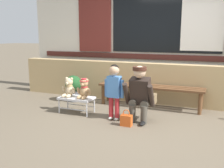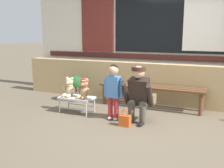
{
  "view_description": "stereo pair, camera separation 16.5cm",
  "coord_description": "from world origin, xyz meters",
  "px_view_note": "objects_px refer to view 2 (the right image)",
  "views": [
    {
      "loc": [
        1.1,
        -3.87,
        1.45
      ],
      "look_at": [
        -0.65,
        0.41,
        0.55
      ],
      "focal_mm": 41.11,
      "sensor_mm": 36.0,
      "label": 1
    },
    {
      "loc": [
        1.26,
        -3.81,
        1.45
      ],
      "look_at": [
        -0.65,
        0.41,
        0.55
      ],
      "focal_mm": 41.11,
      "sensor_mm": 36.0,
      "label": 2
    }
  ],
  "objects_px": {
    "small_display_bench": "(77,99)",
    "wooden_bench_long": "(151,89)",
    "adult_crouching": "(139,94)",
    "handbag_on_ground": "(125,120)",
    "teddy_bear_plain": "(69,88)",
    "teddy_bear_with_hat": "(84,89)",
    "child_standing": "(113,86)",
    "potted_plant": "(75,86)"
  },
  "relations": [
    {
      "from": "small_display_bench",
      "to": "potted_plant",
      "type": "bearing_deg",
      "value": 124.37
    },
    {
      "from": "small_display_bench",
      "to": "potted_plant",
      "type": "relative_size",
      "value": 1.12
    },
    {
      "from": "wooden_bench_long",
      "to": "potted_plant",
      "type": "distance_m",
      "value": 1.68
    },
    {
      "from": "small_display_bench",
      "to": "potted_plant",
      "type": "height_order",
      "value": "potted_plant"
    },
    {
      "from": "adult_crouching",
      "to": "child_standing",
      "type": "bearing_deg",
      "value": -170.11
    },
    {
      "from": "small_display_bench",
      "to": "adult_crouching",
      "type": "distance_m",
      "value": 1.25
    },
    {
      "from": "teddy_bear_plain",
      "to": "potted_plant",
      "type": "bearing_deg",
      "value": 115.01
    },
    {
      "from": "wooden_bench_long",
      "to": "adult_crouching",
      "type": "relative_size",
      "value": 2.21
    },
    {
      "from": "handbag_on_ground",
      "to": "adult_crouching",
      "type": "bearing_deg",
      "value": 64.2
    },
    {
      "from": "small_display_bench",
      "to": "teddy_bear_plain",
      "type": "distance_m",
      "value": 0.25
    },
    {
      "from": "small_display_bench",
      "to": "child_standing",
      "type": "xyz_separation_m",
      "value": [
        0.79,
        -0.09,
        0.33
      ]
    },
    {
      "from": "wooden_bench_long",
      "to": "handbag_on_ground",
      "type": "height_order",
      "value": "wooden_bench_long"
    },
    {
      "from": "teddy_bear_with_hat",
      "to": "potted_plant",
      "type": "height_order",
      "value": "teddy_bear_with_hat"
    },
    {
      "from": "child_standing",
      "to": "potted_plant",
      "type": "distance_m",
      "value": 1.56
    },
    {
      "from": "adult_crouching",
      "to": "handbag_on_ground",
      "type": "distance_m",
      "value": 0.5
    },
    {
      "from": "wooden_bench_long",
      "to": "teddy_bear_plain",
      "type": "bearing_deg",
      "value": -145.95
    },
    {
      "from": "child_standing",
      "to": "teddy_bear_plain",
      "type": "bearing_deg",
      "value": 174.23
    },
    {
      "from": "teddy_bear_plain",
      "to": "teddy_bear_with_hat",
      "type": "bearing_deg",
      "value": 0.13
    },
    {
      "from": "child_standing",
      "to": "handbag_on_ground",
      "type": "relative_size",
      "value": 3.52
    },
    {
      "from": "teddy_bear_with_hat",
      "to": "potted_plant",
      "type": "distance_m",
      "value": 1.0
    },
    {
      "from": "teddy_bear_plain",
      "to": "adult_crouching",
      "type": "distance_m",
      "value": 1.39
    },
    {
      "from": "handbag_on_ground",
      "to": "child_standing",
      "type": "bearing_deg",
      "value": 144.04
    },
    {
      "from": "wooden_bench_long",
      "to": "small_display_bench",
      "type": "xyz_separation_m",
      "value": [
        -1.17,
        -0.9,
        -0.11
      ]
    },
    {
      "from": "wooden_bench_long",
      "to": "teddy_bear_with_hat",
      "type": "distance_m",
      "value": 1.36
    },
    {
      "from": "handbag_on_ground",
      "to": "potted_plant",
      "type": "bearing_deg",
      "value": 146.73
    },
    {
      "from": "adult_crouching",
      "to": "potted_plant",
      "type": "xyz_separation_m",
      "value": [
        -1.73,
        0.75,
        -0.16
      ]
    },
    {
      "from": "wooden_bench_long",
      "to": "potted_plant",
      "type": "relative_size",
      "value": 3.68
    },
    {
      "from": "child_standing",
      "to": "handbag_on_ground",
      "type": "distance_m",
      "value": 0.62
    },
    {
      "from": "potted_plant",
      "to": "handbag_on_ground",
      "type": "bearing_deg",
      "value": -33.27
    },
    {
      "from": "teddy_bear_plain",
      "to": "handbag_on_ground",
      "type": "distance_m",
      "value": 1.34
    },
    {
      "from": "wooden_bench_long",
      "to": "adult_crouching",
      "type": "xyz_separation_m",
      "value": [
        0.06,
        -0.92,
        0.11
      ]
    },
    {
      "from": "teddy_bear_with_hat",
      "to": "adult_crouching",
      "type": "bearing_deg",
      "value": -1.09
    },
    {
      "from": "teddy_bear_plain",
      "to": "teddy_bear_with_hat",
      "type": "xyz_separation_m",
      "value": [
        0.32,
        0.0,
        0.01
      ]
    },
    {
      "from": "small_display_bench",
      "to": "wooden_bench_long",
      "type": "bearing_deg",
      "value": 37.58
    },
    {
      "from": "adult_crouching",
      "to": "handbag_on_ground",
      "type": "xyz_separation_m",
      "value": [
        -0.14,
        -0.29,
        -0.38
      ]
    },
    {
      "from": "handbag_on_ground",
      "to": "potted_plant",
      "type": "xyz_separation_m",
      "value": [
        -1.59,
        1.04,
        0.23
      ]
    },
    {
      "from": "wooden_bench_long",
      "to": "small_display_bench",
      "type": "relative_size",
      "value": 3.28
    },
    {
      "from": "child_standing",
      "to": "wooden_bench_long",
      "type": "bearing_deg",
      "value": 69.18
    },
    {
      "from": "wooden_bench_long",
      "to": "potted_plant",
      "type": "bearing_deg",
      "value": -174.27
    },
    {
      "from": "wooden_bench_long",
      "to": "teddy_bear_with_hat",
      "type": "relative_size",
      "value": 5.78
    },
    {
      "from": "teddy_bear_with_hat",
      "to": "wooden_bench_long",
      "type": "bearing_deg",
      "value": 41.64
    },
    {
      "from": "teddy_bear_with_hat",
      "to": "child_standing",
      "type": "bearing_deg",
      "value": -8.73
    }
  ]
}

